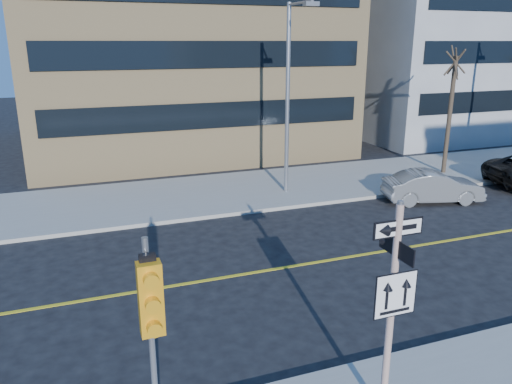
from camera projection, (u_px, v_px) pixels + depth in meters
name	position (u px, v px, depth m)	size (l,w,h in m)	color
ground	(318.00, 345.00, 11.33)	(120.00, 120.00, 0.00)	black
far_sidewalk	(507.00, 163.00, 28.06)	(66.00, 6.00, 0.15)	gray
sign_pole	(392.00, 301.00, 8.36)	(0.92, 0.92, 4.06)	silver
traffic_signal	(152.00, 319.00, 6.73)	(0.32, 0.45, 4.00)	gray
parked_car_b	(433.00, 187.00, 21.26)	(4.13, 1.44, 1.36)	slate
streetlight_a	(290.00, 88.00, 20.93)	(0.55, 2.25, 8.00)	gray
street_tree_west	(455.00, 65.00, 24.19)	(1.80, 1.80, 6.35)	#31281D
building_brick	(172.00, 2.00, 31.82)	(18.00, 18.00, 18.00)	tan
building_grey_mid	(457.00, 30.00, 38.67)	(20.00, 16.00, 15.00)	gray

